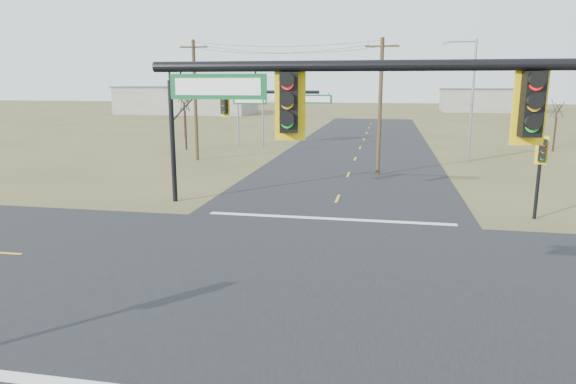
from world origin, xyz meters
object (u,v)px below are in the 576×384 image
object	(u,v)px
utility_pole_near	(380,105)
bare_tree_a	(185,102)
mast_arm_far	(226,115)
highway_sign	(250,102)
streetlight_c	(285,98)
mast_arm_near	(550,153)
streetlight_a	(470,94)
bare_tree_d	(536,93)
pedestal_signal_ne	(541,158)
utility_pole_far	(195,99)
bare_tree_b	(184,93)
bare_tree_c	(557,108)

from	to	relation	value
utility_pole_near	bare_tree_a	xyz separation A→B (m)	(-18.98, 10.96, -0.27)
mast_arm_far	highway_sign	distance (m)	25.49
utility_pole_near	streetlight_c	distance (m)	19.84
mast_arm_near	streetlight_c	size ratio (longest dim) A/B	1.22
streetlight_a	bare_tree_d	bearing A→B (deg)	71.75
utility_pole_near	pedestal_signal_ne	bearing A→B (deg)	-55.17
mast_arm_far	utility_pole_far	bearing A→B (deg)	128.34
utility_pole_far	bare_tree_b	distance (m)	18.74
pedestal_signal_ne	utility_pole_near	distance (m)	13.71
mast_arm_far	streetlight_a	bearing A→B (deg)	63.14
utility_pole_near	bare_tree_d	xyz separation A→B (m)	(16.81, 25.63, 0.40)
mast_arm_near	highway_sign	bearing A→B (deg)	102.80
pedestal_signal_ne	bare_tree_a	distance (m)	34.73
streetlight_a	pedestal_signal_ne	bearing A→B (deg)	-77.67
bare_tree_a	mast_arm_near	bearing A→B (deg)	-60.35
utility_pole_far	bare_tree_d	bearing A→B (deg)	33.40
mast_arm_near	utility_pole_near	world-z (taller)	utility_pole_near
utility_pole_near	bare_tree_b	size ratio (longest dim) A/B	1.44
mast_arm_far	bare_tree_c	xyz separation A→B (m)	(24.23, 26.99, -0.68)
mast_arm_near	bare_tree_b	distance (m)	56.03
highway_sign	bare_tree_b	distance (m)	12.39
highway_sign	streetlight_a	distance (m)	21.33
utility_pole_near	bare_tree_d	distance (m)	30.65
utility_pole_far	pedestal_signal_ne	bearing A→B (deg)	-33.96
mast_arm_far	bare_tree_a	bearing A→B (deg)	129.13
streetlight_a	bare_tree_b	distance (m)	33.28
mast_arm_far	bare_tree_c	world-z (taller)	mast_arm_far
utility_pole_near	streetlight_a	size ratio (longest dim) A/B	0.96
utility_pole_near	bare_tree_b	xyz separation A→B (m)	(-23.31, 21.40, 0.35)
streetlight_c	utility_pole_far	bearing A→B (deg)	-103.34
highway_sign	bare_tree_d	size ratio (longest dim) A/B	0.98
utility_pole_far	bare_tree_c	xyz separation A→B (m)	(31.74, 11.86, -1.05)
bare_tree_b	streetlight_c	bearing A→B (deg)	-18.45
mast_arm_far	pedestal_signal_ne	bearing A→B (deg)	10.31
pedestal_signal_ne	bare_tree_d	world-z (taller)	bare_tree_d
bare_tree_d	utility_pole_far	bearing A→B (deg)	-146.60
highway_sign	streetlight_a	xyz separation A→B (m)	(20.36, -6.29, 1.01)
utility_pole_near	bare_tree_a	distance (m)	21.92
streetlight_a	bare_tree_c	xyz separation A→B (m)	(9.26, 8.36, -1.47)
pedestal_signal_ne	mast_arm_near	bearing A→B (deg)	-84.73
pedestal_signal_ne	streetlight_a	distance (m)	19.25
utility_pole_far	streetlight_a	distance (m)	22.75
mast_arm_near	bare_tree_a	world-z (taller)	mast_arm_near
bare_tree_d	mast_arm_near	bearing A→B (deg)	-104.27
mast_arm_near	streetlight_c	xyz separation A→B (m)	(-13.38, 44.99, -0.45)
utility_pole_near	streetlight_a	distance (m)	10.67
utility_pole_far	mast_arm_near	bearing A→B (deg)	-60.22
mast_arm_far	highway_sign	size ratio (longest dim) A/B	1.36
utility_pole_near	mast_arm_far	bearing A→B (deg)	-126.25
highway_sign	bare_tree_a	world-z (taller)	highway_sign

